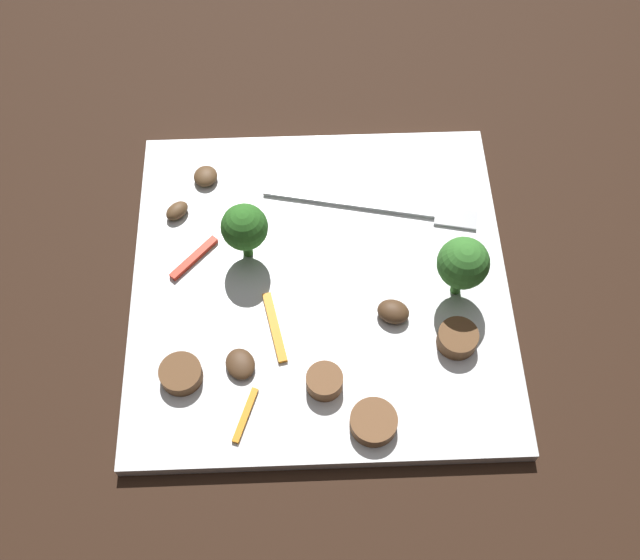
% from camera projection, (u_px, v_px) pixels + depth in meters
% --- Properties ---
extents(ground_plane, '(1.40, 1.40, 0.00)m').
position_uv_depth(ground_plane, '(320.00, 287.00, 0.63)').
color(ground_plane, black).
extents(plate, '(0.30, 0.30, 0.01)m').
position_uv_depth(plate, '(320.00, 284.00, 0.62)').
color(plate, white).
rests_on(plate, ground_plane).
extents(fork, '(0.18, 0.05, 0.00)m').
position_uv_depth(fork, '(386.00, 208.00, 0.65)').
color(fork, silver).
rests_on(fork, plate).
extents(broccoli_floret_0, '(0.04, 0.04, 0.06)m').
position_uv_depth(broccoli_floret_0, '(245.00, 228.00, 0.60)').
color(broccoli_floret_0, '#347525').
rests_on(broccoli_floret_0, plate).
extents(broccoli_floret_1, '(0.04, 0.04, 0.06)m').
position_uv_depth(broccoli_floret_1, '(463.00, 264.00, 0.58)').
color(broccoli_floret_1, '#408630').
rests_on(broccoli_floret_1, plate).
extents(sausage_slice_0, '(0.04, 0.04, 0.01)m').
position_uv_depth(sausage_slice_0, '(374.00, 422.00, 0.55)').
color(sausage_slice_0, brown).
rests_on(sausage_slice_0, plate).
extents(sausage_slice_1, '(0.04, 0.04, 0.01)m').
position_uv_depth(sausage_slice_1, '(181.00, 374.00, 0.57)').
color(sausage_slice_1, brown).
rests_on(sausage_slice_1, plate).
extents(sausage_slice_2, '(0.03, 0.03, 0.01)m').
position_uv_depth(sausage_slice_2, '(319.00, 382.00, 0.56)').
color(sausage_slice_2, brown).
rests_on(sausage_slice_2, plate).
extents(sausage_slice_3, '(0.04, 0.04, 0.01)m').
position_uv_depth(sausage_slice_3, '(457.00, 338.00, 0.58)').
color(sausage_slice_3, brown).
rests_on(sausage_slice_3, plate).
extents(mushroom_0, '(0.03, 0.03, 0.01)m').
position_uv_depth(mushroom_0, '(240.00, 364.00, 0.57)').
color(mushroom_0, '#4C331E').
rests_on(mushroom_0, plate).
extents(mushroom_1, '(0.02, 0.02, 0.01)m').
position_uv_depth(mushroom_1, '(177.00, 211.00, 0.64)').
color(mushroom_1, brown).
rests_on(mushroom_1, plate).
extents(mushroom_2, '(0.02, 0.03, 0.01)m').
position_uv_depth(mushroom_2, '(206.00, 176.00, 0.66)').
color(mushroom_2, brown).
rests_on(mushroom_2, plate).
extents(mushroom_3, '(0.03, 0.03, 0.01)m').
position_uv_depth(mushroom_3, '(393.00, 312.00, 0.59)').
color(mushroom_3, '#4C331E').
rests_on(mushroom_3, plate).
extents(pepper_strip_0, '(0.02, 0.04, 0.00)m').
position_uv_depth(pepper_strip_0, '(245.00, 415.00, 0.56)').
color(pepper_strip_0, orange).
rests_on(pepper_strip_0, plate).
extents(pepper_strip_1, '(0.02, 0.06, 0.00)m').
position_uv_depth(pepper_strip_1, '(275.00, 327.00, 0.59)').
color(pepper_strip_1, orange).
rests_on(pepper_strip_1, plate).
extents(pepper_strip_2, '(0.04, 0.04, 0.00)m').
position_uv_depth(pepper_strip_2, '(194.00, 258.00, 0.62)').
color(pepper_strip_2, red).
rests_on(pepper_strip_2, plate).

